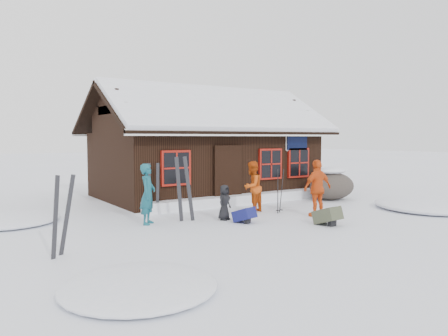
{
  "coord_description": "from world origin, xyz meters",
  "views": [
    {
      "loc": [
        -7.46,
        -10.12,
        2.33
      ],
      "look_at": [
        0.58,
        2.18,
        1.3
      ],
      "focal_mm": 35.0,
      "sensor_mm": 36.0,
      "label": 1
    }
  ],
  "objects_px": {
    "backpack_olive": "(327,219)",
    "ski_poles": "(280,192)",
    "skier_crouched": "(224,202)",
    "boulder": "(332,185)",
    "skier_orange_left": "(252,187)",
    "ski_pair_left": "(61,217)",
    "backpack_blue": "(244,217)",
    "skier_orange_right": "(317,188)",
    "skier_teal": "(148,194)"
  },
  "relations": [
    {
      "from": "backpack_olive",
      "to": "ski_poles",
      "type": "bearing_deg",
      "value": 81.47
    },
    {
      "from": "ski_poles",
      "to": "skier_crouched",
      "type": "bearing_deg",
      "value": -178.74
    },
    {
      "from": "boulder",
      "to": "backpack_olive",
      "type": "bearing_deg",
      "value": -138.26
    },
    {
      "from": "skier_orange_left",
      "to": "ski_pair_left",
      "type": "bearing_deg",
      "value": -5.97
    },
    {
      "from": "ski_pair_left",
      "to": "backpack_olive",
      "type": "height_order",
      "value": "ski_pair_left"
    },
    {
      "from": "boulder",
      "to": "ski_pair_left",
      "type": "bearing_deg",
      "value": -166.13
    },
    {
      "from": "skier_orange_left",
      "to": "backpack_blue",
      "type": "relative_size",
      "value": 2.91
    },
    {
      "from": "skier_orange_right",
      "to": "backpack_olive",
      "type": "xyz_separation_m",
      "value": [
        -0.7,
        -1.08,
        -0.67
      ]
    },
    {
      "from": "ski_pair_left",
      "to": "backpack_olive",
      "type": "xyz_separation_m",
      "value": [
        6.62,
        -0.75,
        -0.6
      ]
    },
    {
      "from": "boulder",
      "to": "backpack_olive",
      "type": "xyz_separation_m",
      "value": [
        -3.7,
        -3.3,
        -0.37
      ]
    },
    {
      "from": "skier_orange_left",
      "to": "backpack_blue",
      "type": "height_order",
      "value": "skier_orange_left"
    },
    {
      "from": "boulder",
      "to": "ski_pair_left",
      "type": "relative_size",
      "value": 1.12
    },
    {
      "from": "skier_orange_left",
      "to": "skier_orange_right",
      "type": "height_order",
      "value": "skier_orange_right"
    },
    {
      "from": "skier_crouched",
      "to": "ski_pair_left",
      "type": "distance_m",
      "value": 4.94
    },
    {
      "from": "skier_orange_left",
      "to": "boulder",
      "type": "height_order",
      "value": "skier_orange_left"
    },
    {
      "from": "ski_poles",
      "to": "backpack_blue",
      "type": "distance_m",
      "value": 2.05
    },
    {
      "from": "ski_pair_left",
      "to": "boulder",
      "type": "bearing_deg",
      "value": -11.93
    },
    {
      "from": "skier_crouched",
      "to": "boulder",
      "type": "bearing_deg",
      "value": -14.68
    },
    {
      "from": "backpack_blue",
      "to": "backpack_olive",
      "type": "bearing_deg",
      "value": -56.71
    },
    {
      "from": "skier_teal",
      "to": "skier_crouched",
      "type": "distance_m",
      "value": 2.17
    },
    {
      "from": "skier_orange_left",
      "to": "skier_orange_right",
      "type": "relative_size",
      "value": 0.95
    },
    {
      "from": "skier_crouched",
      "to": "boulder",
      "type": "distance_m",
      "value": 5.71
    },
    {
      "from": "ski_poles",
      "to": "backpack_olive",
      "type": "height_order",
      "value": "ski_poles"
    },
    {
      "from": "ski_poles",
      "to": "backpack_olive",
      "type": "relative_size",
      "value": 2.16
    },
    {
      "from": "skier_orange_right",
      "to": "backpack_blue",
      "type": "relative_size",
      "value": 3.07
    },
    {
      "from": "ski_pair_left",
      "to": "backpack_blue",
      "type": "relative_size",
      "value": 3.01
    },
    {
      "from": "skier_teal",
      "to": "boulder",
      "type": "bearing_deg",
      "value": -46.63
    },
    {
      "from": "skier_orange_right",
      "to": "backpack_blue",
      "type": "distance_m",
      "value": 2.5
    },
    {
      "from": "skier_crouched",
      "to": "boulder",
      "type": "xyz_separation_m",
      "value": [
        5.58,
        1.17,
        0.05
      ]
    },
    {
      "from": "ski_pair_left",
      "to": "backpack_olive",
      "type": "distance_m",
      "value": 6.69
    },
    {
      "from": "skier_orange_right",
      "to": "skier_teal",
      "type": "bearing_deg",
      "value": -17.17
    },
    {
      "from": "backpack_olive",
      "to": "skier_orange_left",
      "type": "bearing_deg",
      "value": 96.64
    },
    {
      "from": "boulder",
      "to": "backpack_blue",
      "type": "distance_m",
      "value": 5.68
    },
    {
      "from": "skier_teal",
      "to": "ski_poles",
      "type": "height_order",
      "value": "skier_teal"
    },
    {
      "from": "ski_pair_left",
      "to": "backpack_olive",
      "type": "relative_size",
      "value": 2.56
    },
    {
      "from": "ski_poles",
      "to": "ski_pair_left",
      "type": "bearing_deg",
      "value": -168.21
    },
    {
      "from": "skier_teal",
      "to": "skier_crouched",
      "type": "height_order",
      "value": "skier_teal"
    },
    {
      "from": "skier_teal",
      "to": "backpack_blue",
      "type": "height_order",
      "value": "skier_teal"
    },
    {
      "from": "ski_pair_left",
      "to": "backpack_blue",
      "type": "height_order",
      "value": "ski_pair_left"
    },
    {
      "from": "boulder",
      "to": "ski_poles",
      "type": "bearing_deg",
      "value": -162.19
    },
    {
      "from": "backpack_olive",
      "to": "backpack_blue",
      "type": "bearing_deg",
      "value": 134.96
    },
    {
      "from": "skier_crouched",
      "to": "backpack_olive",
      "type": "bearing_deg",
      "value": -75.05
    },
    {
      "from": "skier_orange_left",
      "to": "ski_poles",
      "type": "xyz_separation_m",
      "value": [
        0.67,
        -0.52,
        -0.14
      ]
    },
    {
      "from": "skier_crouched",
      "to": "ski_pair_left",
      "type": "bearing_deg",
      "value": 169.67
    },
    {
      "from": "skier_crouched",
      "to": "ski_poles",
      "type": "height_order",
      "value": "ski_poles"
    },
    {
      "from": "skier_teal",
      "to": "ski_pair_left",
      "type": "xyz_separation_m",
      "value": [
        -2.68,
        -1.98,
        -0.04
      ]
    },
    {
      "from": "ski_poles",
      "to": "skier_teal",
      "type": "bearing_deg",
      "value": 172.25
    },
    {
      "from": "skier_orange_left",
      "to": "ski_pair_left",
      "type": "xyz_separation_m",
      "value": [
        -6.13,
        -1.95,
        -0.02
      ]
    },
    {
      "from": "boulder",
      "to": "backpack_blue",
      "type": "relative_size",
      "value": 3.38
    },
    {
      "from": "ski_pair_left",
      "to": "skier_crouched",
      "type": "bearing_deg",
      "value": -9.6
    }
  ]
}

